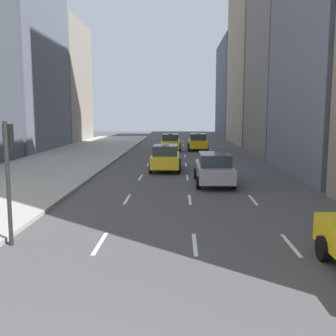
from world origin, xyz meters
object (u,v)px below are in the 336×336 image
(taxi_lead, at_px, (198,142))
(sedan_black_near, at_px, (214,168))
(taxi_fourth, at_px, (166,158))
(taxi_third, at_px, (171,142))
(traffic_light_pole, at_px, (8,163))

(taxi_lead, bearing_deg, sedan_black_near, -90.00)
(taxi_fourth, bearing_deg, taxi_lead, 79.21)
(taxi_third, xyz_separation_m, traffic_light_pole, (-3.95, -28.98, 1.53))
(taxi_lead, height_order, sedan_black_near, taxi_lead)
(taxi_lead, xyz_separation_m, taxi_fourth, (-2.80, -14.69, 0.00))
(taxi_lead, height_order, taxi_fourth, same)
(taxi_lead, xyz_separation_m, taxi_third, (-2.80, -0.74, 0.00))
(taxi_lead, height_order, taxi_third, same)
(taxi_third, bearing_deg, taxi_lead, 14.78)
(traffic_light_pole, bearing_deg, sedan_black_near, 56.28)
(taxi_third, relative_size, traffic_light_pole, 1.22)
(taxi_lead, distance_m, sedan_black_near, 19.61)
(taxi_third, bearing_deg, traffic_light_pole, -97.76)
(sedan_black_near, xyz_separation_m, traffic_light_pole, (-6.75, -10.11, 1.54))
(sedan_black_near, distance_m, traffic_light_pole, 12.26)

